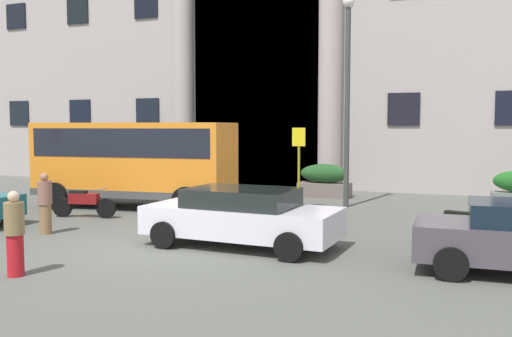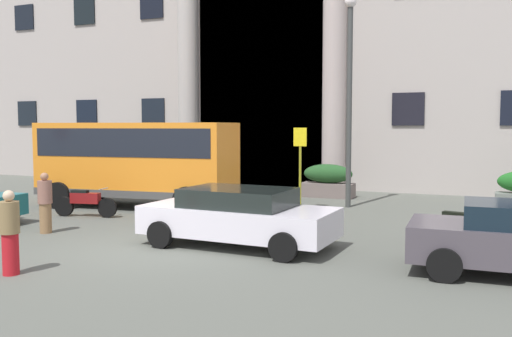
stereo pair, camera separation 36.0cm
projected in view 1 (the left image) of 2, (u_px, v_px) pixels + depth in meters
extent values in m
cube|color=#54574F|center=(144.00, 253.00, 12.28)|extent=(80.00, 64.00, 0.12)
cube|color=#ADA49D|center=(333.00, 25.00, 27.90)|extent=(40.75, 9.00, 15.71)
cube|color=black|center=(255.00, 81.00, 24.93)|extent=(6.06, 0.12, 9.63)
cylinder|color=#ADA6A0|center=(184.00, 82.00, 25.93)|extent=(0.99, 0.99, 9.63)
cylinder|color=#B2A29D|center=(330.00, 78.00, 23.35)|extent=(0.99, 0.99, 9.63)
cube|color=black|center=(19.00, 113.00, 29.99)|extent=(1.28, 0.08, 1.33)
cube|color=black|center=(80.00, 113.00, 28.50)|extent=(1.28, 0.08, 1.33)
cube|color=black|center=(148.00, 112.00, 27.01)|extent=(1.28, 0.08, 1.33)
cube|color=black|center=(404.00, 109.00, 22.54)|extent=(1.28, 0.08, 1.33)
cube|color=black|center=(16.00, 16.00, 29.59)|extent=(1.28, 0.08, 1.33)
cube|color=black|center=(78.00, 11.00, 28.10)|extent=(1.28, 0.08, 1.33)
cube|color=black|center=(146.00, 4.00, 26.61)|extent=(1.28, 0.08, 1.33)
cube|color=orange|center=(135.00, 159.00, 18.68)|extent=(6.86, 2.90, 2.43)
cube|color=black|center=(134.00, 142.00, 18.64)|extent=(6.47, 2.89, 0.92)
cube|color=black|center=(226.00, 149.00, 17.77)|extent=(0.25, 1.87, 1.15)
cube|color=#494948|center=(135.00, 191.00, 18.77)|extent=(6.87, 2.94, 0.24)
cylinder|color=black|center=(211.00, 193.00, 19.22)|extent=(0.92, 0.37, 0.90)
cylinder|color=black|center=(186.00, 201.00, 17.08)|extent=(0.92, 0.37, 0.90)
cylinder|color=black|center=(93.00, 189.00, 20.47)|extent=(0.92, 0.37, 0.90)
cylinder|color=black|center=(56.00, 196.00, 18.33)|extent=(0.92, 0.37, 0.90)
cylinder|color=olive|center=(299.00, 170.00, 18.04)|extent=(0.08, 0.08, 2.67)
cube|color=yellow|center=(299.00, 137.00, 17.93)|extent=(0.44, 0.03, 0.60)
cube|color=#6E615D|center=(325.00, 190.00, 21.55)|extent=(2.02, 0.85, 0.55)
ellipsoid|color=#224C23|center=(325.00, 173.00, 21.50)|extent=(1.94, 0.76, 0.74)
cube|color=slate|center=(120.00, 181.00, 24.89)|extent=(2.19, 0.83, 0.57)
ellipsoid|color=#356B2B|center=(120.00, 166.00, 24.84)|extent=(2.10, 0.75, 0.80)
cube|color=white|center=(242.00, 221.00, 12.70)|extent=(4.54, 2.07, 0.65)
cube|color=black|center=(242.00, 197.00, 12.66)|extent=(2.48, 1.76, 0.42)
cylinder|color=black|center=(317.00, 231.00, 12.96)|extent=(0.63, 0.23, 0.62)
cylinder|color=black|center=(289.00, 247.00, 11.25)|extent=(0.63, 0.23, 0.62)
cylinder|color=black|center=(205.00, 222.00, 14.19)|extent=(0.63, 0.23, 0.62)
cylinder|color=black|center=(164.00, 235.00, 12.49)|extent=(0.63, 0.23, 0.62)
cylinder|color=black|center=(451.00, 244.00, 11.49)|extent=(0.63, 0.22, 0.62)
cylinder|color=black|center=(451.00, 264.00, 9.86)|extent=(0.63, 0.22, 0.62)
cylinder|color=black|center=(8.00, 212.00, 15.83)|extent=(0.63, 0.24, 0.62)
cylinder|color=black|center=(106.00, 208.00, 16.57)|extent=(0.61, 0.22, 0.60)
cylinder|color=black|center=(62.00, 207.00, 16.82)|extent=(0.61, 0.24, 0.60)
cube|color=maroon|center=(84.00, 199.00, 16.67)|extent=(0.95, 0.42, 0.32)
cube|color=black|center=(78.00, 193.00, 16.69)|extent=(0.55, 0.30, 0.12)
cylinder|color=#A5A5A8|center=(102.00, 189.00, 16.54)|extent=(0.14, 0.55, 0.03)
cylinder|color=black|center=(497.00, 238.00, 12.15)|extent=(0.60, 0.26, 0.60)
cylinder|color=black|center=(433.00, 231.00, 13.00)|extent=(0.61, 0.28, 0.60)
cube|color=silver|center=(464.00, 222.00, 12.56)|extent=(0.93, 0.47, 0.32)
cube|color=black|center=(456.00, 214.00, 12.65)|extent=(0.55, 0.33, 0.12)
cylinder|color=#A5A5A8|center=(492.00, 212.00, 12.18)|extent=(0.18, 0.54, 0.03)
cylinder|color=black|center=(229.00, 217.00, 14.97)|extent=(0.61, 0.24, 0.60)
cylinder|color=black|center=(188.00, 212.00, 15.83)|extent=(0.61, 0.26, 0.60)
cube|color=red|center=(208.00, 205.00, 15.38)|extent=(0.99, 0.46, 0.32)
cube|color=black|center=(203.00, 198.00, 15.47)|extent=(0.55, 0.32, 0.12)
cylinder|color=#A5A5A8|center=(226.00, 196.00, 14.99)|extent=(0.16, 0.54, 0.03)
cylinder|color=red|center=(15.00, 255.00, 10.18)|extent=(0.30, 0.30, 0.78)
cylinder|color=olive|center=(14.00, 218.00, 10.13)|extent=(0.36, 0.36, 0.60)
sphere|color=beige|center=(13.00, 196.00, 10.09)|extent=(0.21, 0.21, 0.21)
cylinder|color=olive|center=(46.00, 219.00, 14.16)|extent=(0.30, 0.30, 0.77)
cylinder|color=#8A5C4E|center=(45.00, 193.00, 14.11)|extent=(0.36, 0.36, 0.60)
sphere|color=#9E6D4F|center=(44.00, 177.00, 14.08)|extent=(0.21, 0.21, 0.21)
cylinder|color=#3C3F3D|center=(347.00, 109.00, 18.66)|extent=(0.18, 0.18, 6.72)
sphere|color=silver|center=(348.00, 2.00, 18.39)|extent=(0.40, 0.40, 0.40)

